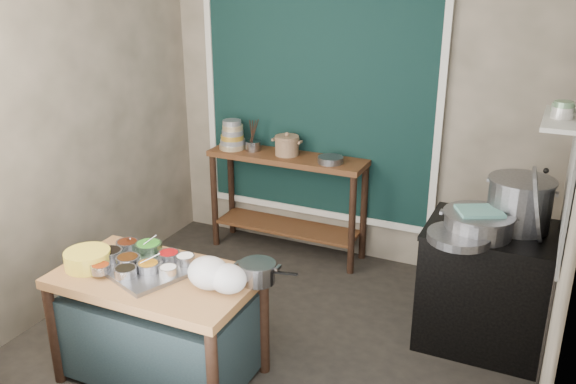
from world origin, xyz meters
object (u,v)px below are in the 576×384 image
at_px(utensil_cup, 253,146).
at_px(steamer, 478,223).
at_px(stove_block, 489,289).
at_px(condiment_tray, 142,266).
at_px(yellow_basin, 88,259).
at_px(saucepan, 258,272).
at_px(prep_table, 160,327).
at_px(back_counter, 287,204).
at_px(ceramic_crock, 287,147).
at_px(stock_pot, 519,204).

height_order(utensil_cup, steamer, utensil_cup).
bearing_deg(stove_block, utensil_cup, 161.95).
distance_m(condiment_tray, yellow_basin, 0.34).
bearing_deg(stove_block, saucepan, -138.26).
relative_size(stove_block, steamer, 1.90).
relative_size(prep_table, stove_block, 1.39).
relative_size(stove_block, saucepan, 3.91).
bearing_deg(stove_block, back_counter, 158.98).
bearing_deg(prep_table, yellow_basin, -168.77).
bearing_deg(ceramic_crock, stove_block, -21.02).
bearing_deg(prep_table, steamer, 33.12).
height_order(back_counter, condiment_tray, back_counter).
xyz_separation_m(back_counter, saucepan, (0.66, -1.84, 0.34)).
height_order(yellow_basin, steamer, steamer).
relative_size(back_counter, stock_pot, 3.25).
height_order(condiment_tray, stock_pot, stock_pot).
xyz_separation_m(condiment_tray, saucepan, (0.75, 0.16, 0.05)).
bearing_deg(stove_block, steamer, -129.18).
bearing_deg(saucepan, stove_block, 28.78).
height_order(back_counter, steamer, steamer).
bearing_deg(stock_pot, stove_block, -142.44).
bearing_deg(ceramic_crock, steamer, -25.88).
xyz_separation_m(prep_table, saucepan, (0.61, 0.19, 0.44)).
bearing_deg(stock_pot, prep_table, -144.86).
height_order(condiment_tray, steamer, steamer).
distance_m(back_counter, ceramic_crock, 0.55).
xyz_separation_m(saucepan, steamer, (1.13, 0.97, 0.14)).
height_order(prep_table, stove_block, stove_block).
height_order(prep_table, ceramic_crock, ceramic_crock).
relative_size(yellow_basin, saucepan, 1.25).
relative_size(prep_table, condiment_tray, 2.02).
relative_size(back_counter, stove_block, 1.61).
xyz_separation_m(back_counter, steamer, (1.79, -0.87, 0.48)).
height_order(stove_block, ceramic_crock, ceramic_crock).
distance_m(prep_table, saucepan, 0.78).
relative_size(back_counter, yellow_basin, 5.03).
relative_size(stove_block, utensil_cup, 6.06).
xyz_separation_m(condiment_tray, ceramic_crock, (0.08, 2.00, 0.26)).
height_order(back_counter, stock_pot, stock_pot).
distance_m(stock_pot, steamer, 0.33).
bearing_deg(steamer, saucepan, -139.33).
xyz_separation_m(stove_block, stock_pot, (0.11, 0.08, 0.63)).
bearing_deg(steamer, ceramic_crock, 154.12).
height_order(stove_block, utensil_cup, utensil_cup).
height_order(saucepan, steamer, steamer).
bearing_deg(condiment_tray, utensil_cup, 97.25).
relative_size(yellow_basin, ceramic_crock, 1.26).
distance_m(prep_table, yellow_basin, 0.63).
relative_size(saucepan, steamer, 0.49).
relative_size(ceramic_crock, stock_pot, 0.51).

